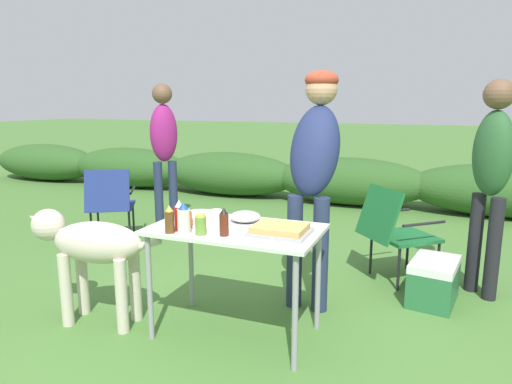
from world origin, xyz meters
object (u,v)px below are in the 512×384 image
object	(u,v)px
hot_sauce_bottle	(186,218)
dog	(90,247)
beer_bottle	(169,220)
folding_table	(235,239)
bbq_sauce_bottle	(224,222)
standing_person_in_olive_jacket	(315,159)
camp_chair_green_behind_table	(110,201)
food_tray	(280,230)
relish_jar	(201,224)
ketchup_bottle	(179,216)
cooler_box	(434,281)
paper_cup_stack	(216,219)
standing_person_in_red_jacket	(164,141)
mayo_bottle	(184,219)
standing_person_in_dark_puffer	(492,167)
mixing_bowl	(245,216)
plate_stack	(201,217)
camp_chair_near_hedge	(395,229)

from	to	relation	value
hot_sauce_bottle	dog	world-z (taller)	hot_sauce_bottle
hot_sauce_bottle	beer_bottle	xyz separation A→B (m)	(-0.03, -0.14, 0.02)
folding_table	bbq_sauce_bottle	bearing A→B (deg)	-86.91
standing_person_in_olive_jacket	bbq_sauce_bottle	bearing A→B (deg)	-108.66
hot_sauce_bottle	camp_chair_green_behind_table	size ratio (longest dim) A/B	0.16
food_tray	relish_jar	distance (m)	0.49
ketchup_bottle	cooler_box	xyz separation A→B (m)	(1.53, 1.20, -0.66)
paper_cup_stack	camp_chair_green_behind_table	world-z (taller)	paper_cup_stack
standing_person_in_olive_jacket	standing_person_in_red_jacket	distance (m)	2.55
hot_sauce_bottle	camp_chair_green_behind_table	distance (m)	2.36
folding_table	bbq_sauce_bottle	distance (m)	0.25
mayo_bottle	ketchup_bottle	distance (m)	0.08
standing_person_in_olive_jacket	paper_cup_stack	bearing A→B (deg)	-119.82
beer_bottle	standing_person_in_olive_jacket	world-z (taller)	standing_person_in_olive_jacket
beer_bottle	camp_chair_green_behind_table	world-z (taller)	beer_bottle
beer_bottle	standing_person_in_olive_jacket	xyz separation A→B (m)	(0.67, 0.94, 0.30)
mayo_bottle	standing_person_in_olive_jacket	bearing A→B (deg)	57.54
food_tray	bbq_sauce_bottle	bearing A→B (deg)	-152.47
food_tray	beer_bottle	distance (m)	0.68
beer_bottle	standing_person_in_dark_puffer	distance (m)	2.48
mixing_bowl	camp_chair_green_behind_table	world-z (taller)	camp_chair_green_behind_table
folding_table	food_tray	size ratio (longest dim) A/B	3.06
folding_table	plate_stack	xyz separation A→B (m)	(-0.30, 0.08, 0.10)
plate_stack	hot_sauce_bottle	distance (m)	0.20
folding_table	camp_chair_green_behind_table	world-z (taller)	camp_chair_green_behind_table
paper_cup_stack	relish_jar	distance (m)	0.18
food_tray	ketchup_bottle	distance (m)	0.64
paper_cup_stack	hot_sauce_bottle	world-z (taller)	hot_sauce_bottle
hot_sauce_bottle	dog	distance (m)	0.76
folding_table	standing_person_in_red_jacket	xyz separation A→B (m)	(-1.83, 2.03, 0.41)
bbq_sauce_bottle	mayo_bottle	distance (m)	0.26
mixing_bowl	paper_cup_stack	xyz separation A→B (m)	(-0.11, -0.21, 0.02)
hot_sauce_bottle	camp_chair_green_behind_table	xyz separation A→B (m)	(-1.82, 1.47, -0.33)
folding_table	bbq_sauce_bottle	xyz separation A→B (m)	(0.01, -0.19, 0.16)
plate_stack	standing_person_in_olive_jacket	distance (m)	0.95
paper_cup_stack	dog	world-z (taller)	paper_cup_stack
dog	relish_jar	bearing A→B (deg)	-98.38
hot_sauce_bottle	camp_chair_near_hedge	world-z (taller)	hot_sauce_bottle
standing_person_in_red_jacket	beer_bottle	bearing A→B (deg)	-104.07
dog	beer_bottle	bearing A→B (deg)	-101.79
standing_person_in_olive_jacket	camp_chair_green_behind_table	bearing A→B (deg)	166.80
paper_cup_stack	folding_table	bearing A→B (deg)	21.57
folding_table	plate_stack	size ratio (longest dim) A/B	4.40
mayo_bottle	ketchup_bottle	xyz separation A→B (m)	(-0.06, 0.05, 0.00)
standing_person_in_dark_puffer	standing_person_in_red_jacket	distance (m)	3.48
plate_stack	camp_chair_near_hedge	bearing A→B (deg)	46.89
paper_cup_stack	standing_person_in_olive_jacket	world-z (taller)	standing_person_in_olive_jacket
bbq_sauce_bottle	cooler_box	xyz separation A→B (m)	(1.22, 1.20, -0.65)
standing_person_in_olive_jacket	dog	xyz separation A→B (m)	(-1.35, -0.89, -0.57)
plate_stack	food_tray	bearing A→B (deg)	-10.41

